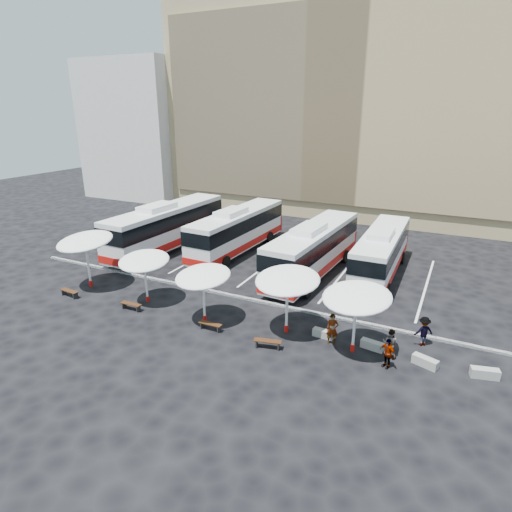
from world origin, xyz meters
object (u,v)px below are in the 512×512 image
at_px(sunshade_2, 203,276).
at_px(conc_bench_3, 485,373).
at_px(passenger_1, 390,343).
at_px(sunshade_3, 288,280).
at_px(bus_2, 314,248).
at_px(sunshade_4, 357,297).
at_px(sunshade_1, 144,261).
at_px(wood_bench_3, 268,342).
at_px(wood_bench_0, 69,292).
at_px(passenger_0, 332,329).
at_px(bus_0, 167,225).
at_px(passenger_2, 387,353).
at_px(conc_bench_2, 425,362).
at_px(bus_3, 381,251).
at_px(passenger_3, 423,331).
at_px(sunshade_0, 85,242).
at_px(bus_1, 238,229).
at_px(conc_bench_1, 372,345).
at_px(wood_bench_1, 131,305).
at_px(wood_bench_2, 210,325).

relative_size(sunshade_2, conc_bench_3, 3.11).
bearing_deg(passenger_1, sunshade_3, 6.68).
xyz_separation_m(bus_2, sunshade_4, (5.48, -9.53, 1.03)).
distance_m(sunshade_1, wood_bench_3, 9.94).
distance_m(wood_bench_0, passenger_0, 17.70).
xyz_separation_m(sunshade_1, sunshade_4, (13.58, -0.06, 0.25)).
bearing_deg(bus_0, passenger_2, -24.08).
bearing_deg(conc_bench_2, passenger_0, 179.75).
relative_size(bus_3, sunshade_2, 2.99).
bearing_deg(bus_2, passenger_3, -36.39).
bearing_deg(sunshade_0, bus_0, 91.26).
height_order(passenger_1, passenger_3, passenger_3).
bearing_deg(sunshade_3, bus_1, 129.19).
bearing_deg(wood_bench_0, passenger_3, 10.18).
distance_m(sunshade_3, passenger_3, 7.69).
height_order(sunshade_0, passenger_1, sunshade_0).
distance_m(sunshade_0, wood_bench_3, 15.17).
distance_m(sunshade_2, passenger_3, 12.43).
distance_m(sunshade_0, conc_bench_1, 19.99).
bearing_deg(conc_bench_1, sunshade_3, -176.23).
relative_size(bus_2, sunshade_0, 2.89).
height_order(wood_bench_1, conc_bench_1, conc_bench_1).
bearing_deg(sunshade_4, sunshade_2, -176.16).
bearing_deg(wood_bench_1, conc_bench_1, 7.94).
height_order(sunshade_1, sunshade_3, sunshade_3).
xyz_separation_m(sunshade_4, passenger_2, (1.84, -0.68, -2.31)).
xyz_separation_m(wood_bench_1, conc_bench_3, (19.88, 1.84, -0.10)).
bearing_deg(sunshade_2, conc_bench_3, 4.11).
distance_m(sunshade_4, passenger_2, 3.03).
bearing_deg(wood_bench_2, passenger_0, 13.74).
relative_size(bus_2, wood_bench_1, 9.02).
xyz_separation_m(sunshade_1, passenger_0, (12.38, 0.22, -1.97)).
bearing_deg(conc_bench_2, bus_3, 111.27).
bearing_deg(wood_bench_1, bus_3, 45.24).
bearing_deg(bus_0, sunshade_0, -86.74).
bearing_deg(passenger_2, conc_bench_2, 59.30).
height_order(bus_0, passenger_1, bus_0).
distance_m(wood_bench_1, passenger_3, 17.28).
distance_m(wood_bench_0, conc_bench_1, 19.81).
xyz_separation_m(bus_3, sunshade_3, (-3.02, -11.23, 1.27)).
bearing_deg(sunshade_2, conc_bench_2, 3.94).
relative_size(sunshade_3, passenger_3, 2.34).
bearing_deg(passenger_1, wood_bench_2, 17.07).
bearing_deg(sunshade_1, wood_bench_2, -13.82).
relative_size(conc_bench_3, passenger_1, 0.80).
height_order(sunshade_0, wood_bench_3, sunshade_0).
bearing_deg(wood_bench_2, bus_3, 61.62).
distance_m(sunshade_3, sunshade_4, 3.90).
distance_m(bus_2, bus_3, 5.06).
xyz_separation_m(wood_bench_2, conc_bench_2, (11.40, 1.61, -0.09)).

